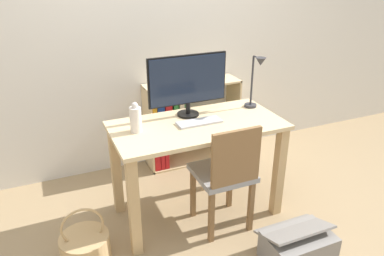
# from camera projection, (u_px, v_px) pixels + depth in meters

# --- Properties ---
(ground_plane) EXTENTS (10.00, 10.00, 0.00)m
(ground_plane) POSITION_uv_depth(u_px,v_px,m) (197.00, 211.00, 3.05)
(ground_plane) COLOR #997F5B
(wall_back) EXTENTS (8.00, 0.05, 2.60)m
(wall_back) POSITION_uv_depth(u_px,v_px,m) (153.00, 29.00, 3.34)
(wall_back) COLOR silver
(wall_back) RESTS_ON ground_plane
(desk) EXTENTS (1.26, 0.63, 0.78)m
(desk) POSITION_uv_depth(u_px,v_px,m) (197.00, 143.00, 2.80)
(desk) COLOR #D8BC8C
(desk) RESTS_ON ground_plane
(monitor) EXTENTS (0.62, 0.17, 0.47)m
(monitor) POSITION_uv_depth(u_px,v_px,m) (188.00, 81.00, 2.77)
(monitor) COLOR black
(monitor) RESTS_ON desk
(keyboard) EXTENTS (0.33, 0.12, 0.02)m
(keyboard) POSITION_uv_depth(u_px,v_px,m) (199.00, 122.00, 2.73)
(keyboard) COLOR #B2B2B7
(keyboard) RESTS_ON desk
(vase) EXTENTS (0.08, 0.08, 0.22)m
(vase) POSITION_uv_depth(u_px,v_px,m) (136.00, 119.00, 2.56)
(vase) COLOR silver
(vase) RESTS_ON desk
(desk_lamp) EXTENTS (0.10, 0.19, 0.43)m
(desk_lamp) POSITION_uv_depth(u_px,v_px,m) (256.00, 78.00, 2.89)
(desk_lamp) COLOR #2D2D33
(desk_lamp) RESTS_ON desk
(chair) EXTENTS (0.40, 0.40, 0.87)m
(chair) POSITION_uv_depth(u_px,v_px,m) (226.00, 173.00, 2.67)
(chair) COLOR gray
(chair) RESTS_ON ground_plane
(bookshelf) EXTENTS (0.92, 0.28, 0.82)m
(bookshelf) POSITION_uv_depth(u_px,v_px,m) (175.00, 123.00, 3.59)
(bookshelf) COLOR #D8BC8C
(bookshelf) RESTS_ON ground_plane
(basket) EXTENTS (0.33, 0.33, 0.42)m
(basket) POSITION_uv_depth(u_px,v_px,m) (85.00, 247.00, 2.51)
(basket) COLOR tan
(basket) RESTS_ON ground_plane
(storage_box) EXTENTS (0.46, 0.35, 0.27)m
(storage_box) POSITION_uv_depth(u_px,v_px,m) (298.00, 246.00, 2.52)
(storage_box) COLOR gray
(storage_box) RESTS_ON ground_plane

